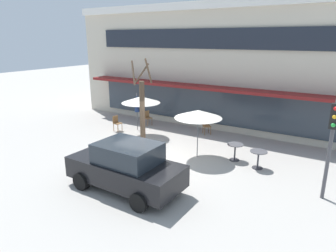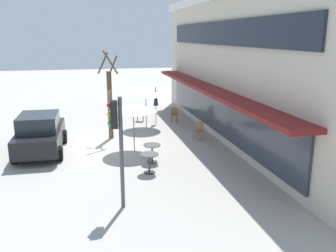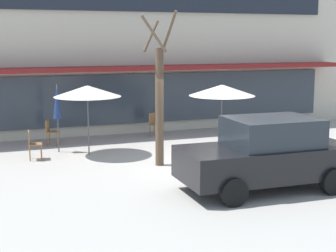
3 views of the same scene
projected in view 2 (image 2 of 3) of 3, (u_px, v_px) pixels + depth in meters
ground_plane at (97, 146)px, 16.87m from camera, size 80.00×80.00×0.00m
building_facade at (292, 65)px, 18.12m from camera, size 19.75×9.10×7.20m
cafe_table_near_wall at (149, 160)px, 13.40m from camera, size 0.70×0.70×0.76m
cafe_table_streetside at (152, 150)px, 14.51m from camera, size 0.70×0.70×0.76m
patio_umbrella_green_folded at (156, 96)px, 20.65m from camera, size 0.28×0.28×2.20m
patio_umbrella_cream_folded at (146, 92)px, 19.60m from camera, size 2.10×2.10×2.20m
patio_umbrella_corner_open at (133, 107)px, 15.52m from camera, size 2.10×2.10×2.20m
cafe_chair_0 at (140, 112)px, 21.60m from camera, size 0.43×0.43×0.89m
cafe_chair_1 at (174, 114)px, 21.26m from camera, size 0.52×0.52×0.89m
cafe_chair_2 at (199, 130)px, 17.66m from camera, size 0.57×0.57×0.89m
parked_sedan at (40, 133)px, 15.67m from camera, size 4.23×2.07×1.76m
street_tree at (110, 101)px, 17.64m from camera, size 1.01×1.02×4.41m
traffic_light_pole at (117, 135)px, 10.26m from camera, size 0.26×0.44×3.40m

